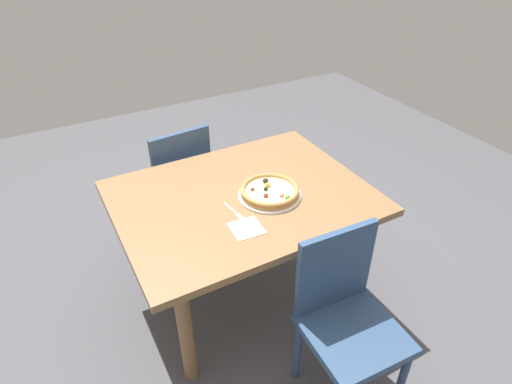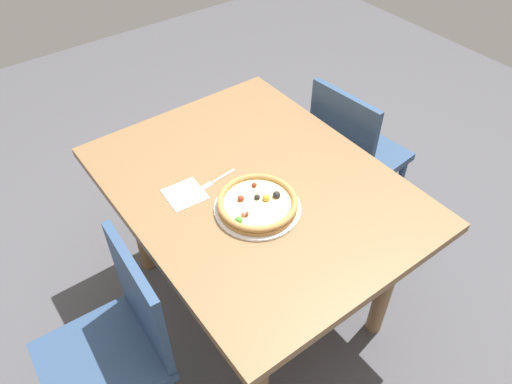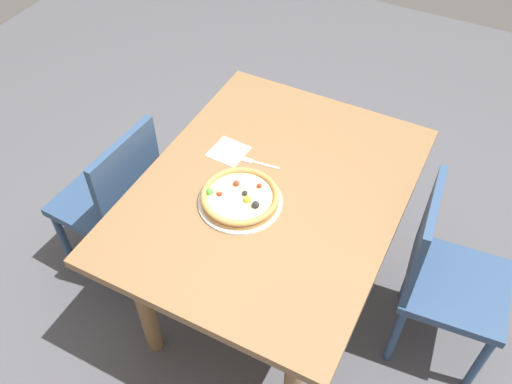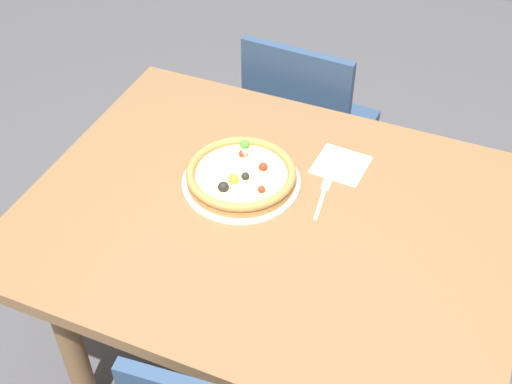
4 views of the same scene
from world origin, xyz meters
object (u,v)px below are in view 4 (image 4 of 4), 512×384
Objects in this scene: plate at (241,182)px; napkin at (341,165)px; dining_table at (271,240)px; pizza at (241,175)px; chair_far at (306,129)px; fork at (323,194)px.

plate is 2.29× the size of napkin.
pizza is (-0.12, 0.07, 0.13)m from dining_table.
pizza reaches higher than plate.
chair_far is at bearing 119.04° from napkin.
pizza reaches higher than dining_table.
dining_table is 7.65× the size of fork.
fork is at bearing 48.66° from dining_table.
chair_far reaches higher than pizza.
fork reaches higher than dining_table.
chair_far is 0.69m from plate.
dining_table is 0.19m from fork.
fork is at bearing -92.79° from napkin.
dining_table is 9.05× the size of napkin.
dining_table is 0.74m from chair_far.
plate is at bearing -72.45° from pizza.
pizza is (-0.00, 0.00, 0.03)m from plate.
chair_far is at bearing 15.96° from fork.
pizza is (0.03, -0.63, 0.30)m from chair_far.
chair_far reaches higher than napkin.
dining_table is at bearing -113.40° from napkin.
plate is at bearing -84.67° from chair_far.
dining_table is 3.95× the size of plate.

